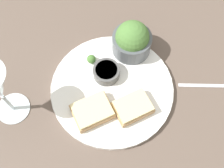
# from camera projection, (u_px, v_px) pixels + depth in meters

# --- Properties ---
(ground_plane) EXTENTS (4.00, 4.00, 0.00)m
(ground_plane) POSITION_uv_depth(u_px,v_px,m) (112.00, 90.00, 0.67)
(ground_plane) COLOR brown
(dinner_plate) EXTENTS (0.29, 0.29, 0.01)m
(dinner_plate) POSITION_uv_depth(u_px,v_px,m) (112.00, 89.00, 0.66)
(dinner_plate) COLOR white
(dinner_plate) RESTS_ON ground_plane
(salad_bowl) EXTENTS (0.09, 0.09, 0.09)m
(salad_bowl) POSITION_uv_depth(u_px,v_px,m) (132.00, 40.00, 0.66)
(salad_bowl) COLOR #4C5156
(salad_bowl) RESTS_ON dinner_plate
(sauce_ramekin) EXTENTS (0.06, 0.06, 0.03)m
(sauce_ramekin) POSITION_uv_depth(u_px,v_px,m) (105.00, 72.00, 0.65)
(sauce_ramekin) COLOR #4C4C4C
(sauce_ramekin) RESTS_ON dinner_plate
(cheese_toast_near) EXTENTS (0.09, 0.07, 0.03)m
(cheese_toast_near) POSITION_uv_depth(u_px,v_px,m) (92.00, 111.00, 0.61)
(cheese_toast_near) COLOR tan
(cheese_toast_near) RESTS_ON dinner_plate
(cheese_toast_far) EXTENTS (0.09, 0.07, 0.03)m
(cheese_toast_far) POSITION_uv_depth(u_px,v_px,m) (133.00, 107.00, 0.62)
(cheese_toast_far) COLOR tan
(cheese_toast_far) RESTS_ON dinner_plate
(garnish) EXTENTS (0.02, 0.02, 0.02)m
(garnish) POSITION_uv_depth(u_px,v_px,m) (91.00, 59.00, 0.67)
(garnish) COLOR #477533
(garnish) RESTS_ON dinner_plate
(fork) EXTENTS (0.16, 0.07, 0.01)m
(fork) POSITION_uv_depth(u_px,v_px,m) (214.00, 86.00, 0.67)
(fork) COLOR silver
(fork) RESTS_ON ground_plane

